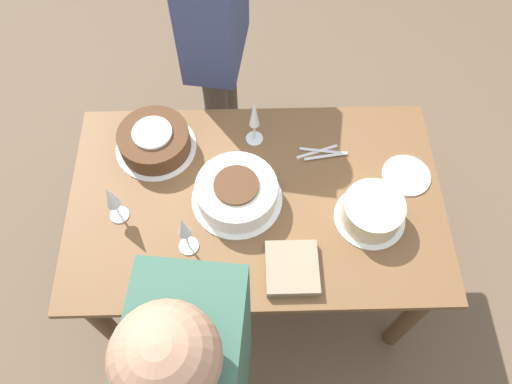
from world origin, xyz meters
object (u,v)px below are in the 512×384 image
object	(u,v)px
wine_glass_near	(184,229)
wine_glass_far	(111,198)
cake_center_white	(237,192)
cake_front_chocolate	(154,141)
wine_glass_extra	(254,116)
person_cutting	(215,20)
cake_back_decorated	(372,212)

from	to	relation	value
wine_glass_near	wine_glass_far	bearing A→B (deg)	-26.64
cake_center_white	wine_glass_near	size ratio (longest dim) A/B	1.58
cake_front_chocolate	cake_center_white	bearing A→B (deg)	143.19
wine_glass_far	wine_glass_extra	xyz separation A→B (m)	(-0.49, -0.32, 0.02)
wine_glass_far	wine_glass_extra	world-z (taller)	wine_glass_extra
cake_center_white	person_cutting	xyz separation A→B (m)	(0.08, -0.72, 0.15)
cake_front_chocolate	cake_back_decorated	world-z (taller)	cake_front_chocolate
cake_center_white	cake_back_decorated	size ratio (longest dim) A/B	1.31
wine_glass_far	cake_center_white	bearing A→B (deg)	-172.25
wine_glass_near	wine_glass_far	distance (m)	0.29
cake_back_decorated	person_cutting	world-z (taller)	person_cutting
cake_back_decorated	wine_glass_extra	bearing A→B (deg)	-41.24
wine_glass_far	person_cutting	bearing A→B (deg)	-113.82
wine_glass_extra	cake_center_white	bearing A→B (deg)	75.92
wine_glass_near	wine_glass_extra	size ratio (longest dim) A/B	0.94
cake_center_white	person_cutting	size ratio (longest dim) A/B	0.21
person_cutting	cake_back_decorated	bearing A→B (deg)	44.03
cake_center_white	person_cutting	bearing A→B (deg)	-83.51
wine_glass_far	person_cutting	world-z (taller)	person_cutting
person_cutting	wine_glass_extra	bearing A→B (deg)	27.74
cake_back_decorated	wine_glass_extra	world-z (taller)	wine_glass_extra
wine_glass_near	person_cutting	world-z (taller)	person_cutting
cake_front_chocolate	cake_back_decorated	bearing A→B (deg)	157.60
wine_glass_extra	person_cutting	world-z (taller)	person_cutting
wine_glass_extra	person_cutting	distance (m)	0.48
wine_glass_extra	person_cutting	size ratio (longest dim) A/B	0.14
wine_glass_far	cake_back_decorated	bearing A→B (deg)	177.92
wine_glass_far	cake_front_chocolate	bearing A→B (deg)	-110.73
cake_front_chocolate	wine_glass_far	xyz separation A→B (m)	(0.11, 0.29, 0.08)
cake_front_chocolate	wine_glass_near	xyz separation A→B (m)	(-0.14, 0.42, 0.09)
cake_center_white	cake_back_decorated	distance (m)	0.48
cake_back_decorated	wine_glass_extra	size ratio (longest dim) A/B	1.13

